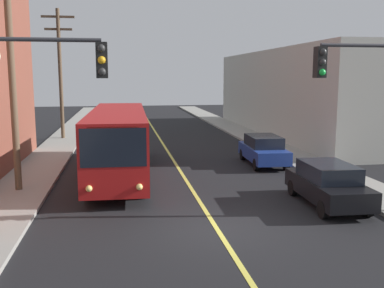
% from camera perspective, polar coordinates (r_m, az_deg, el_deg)
% --- Properties ---
extents(ground_plane, '(120.00, 120.00, 0.00)m').
position_cam_1_polar(ground_plane, '(14.41, 3.26, -10.95)').
color(ground_plane, black).
extents(sidewalk_left, '(2.50, 90.00, 0.15)m').
position_cam_1_polar(sidewalk_left, '(24.11, -19.29, -3.16)').
color(sidewalk_left, gray).
rests_on(sidewalk_left, ground).
extents(sidewalk_right, '(2.50, 90.00, 0.15)m').
position_cam_1_polar(sidewalk_right, '(25.83, 14.27, -2.16)').
color(sidewalk_right, gray).
rests_on(sidewalk_right, ground).
extents(lane_stripe_center, '(0.16, 60.00, 0.01)m').
position_cam_1_polar(lane_stripe_center, '(28.80, -3.18, -0.92)').
color(lane_stripe_center, '#D8CC4C').
rests_on(lane_stripe_center, ground).
extents(building_right_warehouse, '(12.00, 26.57, 6.90)m').
position_cam_1_polar(building_right_warehouse, '(39.41, 17.19, 6.36)').
color(building_right_warehouse, '#B2B2A8').
rests_on(building_right_warehouse, ground).
extents(city_bus, '(2.84, 12.21, 3.20)m').
position_cam_1_polar(city_bus, '(21.81, -9.50, 0.65)').
color(city_bus, maroon).
rests_on(city_bus, ground).
extents(parked_car_black, '(1.94, 4.45, 1.62)m').
position_cam_1_polar(parked_car_black, '(17.46, 17.15, -4.92)').
color(parked_car_black, black).
rests_on(parked_car_black, ground).
extents(parked_car_blue, '(1.97, 4.47, 1.62)m').
position_cam_1_polar(parked_car_blue, '(24.58, 9.22, -0.73)').
color(parked_car_blue, navy).
rests_on(parked_car_blue, ground).
extents(utility_pole_near, '(2.40, 0.28, 10.41)m').
position_cam_1_polar(utility_pole_near, '(19.45, -22.44, 11.10)').
color(utility_pole_near, brown).
rests_on(utility_pole_near, sidewalk_left).
extents(utility_pole_mid, '(2.40, 0.28, 9.64)m').
position_cam_1_polar(utility_pole_mid, '(34.99, -16.70, 9.42)').
color(utility_pole_mid, brown).
rests_on(utility_pole_mid, sidewalk_left).
extents(traffic_signal_left_corner, '(3.75, 0.48, 6.00)m').
position_cam_1_polar(traffic_signal_left_corner, '(13.08, -20.10, 5.81)').
color(traffic_signal_left_corner, '#2D2D33').
rests_on(traffic_signal_left_corner, sidewalk_left).
extents(traffic_signal_right_corner, '(3.75, 0.48, 6.00)m').
position_cam_1_polar(traffic_signal_right_corner, '(15.99, 22.50, 6.13)').
color(traffic_signal_right_corner, '#2D2D33').
rests_on(traffic_signal_right_corner, sidewalk_right).
extents(fire_hydrant, '(0.44, 0.26, 0.84)m').
position_cam_1_polar(fire_hydrant, '(21.22, 18.58, -3.30)').
color(fire_hydrant, red).
rests_on(fire_hydrant, sidewalk_right).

